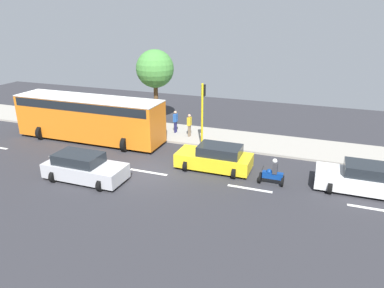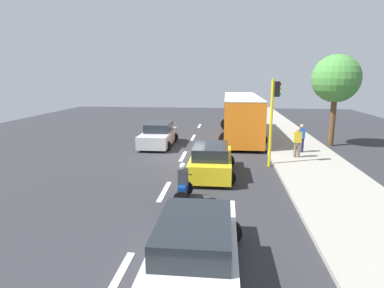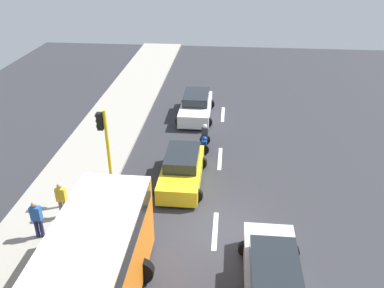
{
  "view_description": "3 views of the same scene",
  "coord_description": "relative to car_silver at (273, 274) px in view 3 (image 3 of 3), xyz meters",
  "views": [
    {
      "loc": [
        -16.76,
        -8.91,
        8.79
      ],
      "look_at": [
        2.14,
        -1.94,
        1.27
      ],
      "focal_mm": 33.02,
      "sensor_mm": 36.0,
      "label": 1
    },
    {
      "loc": [
        2.43,
        -18.57,
        4.65
      ],
      "look_at": [
        0.82,
        -2.85,
        1.35
      ],
      "focal_mm": 30.66,
      "sensor_mm": 36.0,
      "label": 2
    },
    {
      "loc": [
        -0.28,
        13.15,
        11.04
      ],
      "look_at": [
        1.38,
        -4.42,
        1.67
      ],
      "focal_mm": 37.85,
      "sensor_mm": 36.0,
      "label": 3
    }
  ],
  "objects": [
    {
      "name": "sidewalk",
      "position": [
        9.07,
        -2.9,
        -0.64
      ],
      "size": [
        4.0,
        60.0,
        0.15
      ],
      "primitive_type": "cube",
      "color": "#9E998E",
      "rests_on": "ground"
    },
    {
      "name": "lane_stripe_far_north",
      "position": [
        2.07,
        -14.9,
        -0.71
      ],
      "size": [
        0.2,
        2.4,
        0.01
      ],
      "primitive_type": "cube",
      "color": "white",
      "rests_on": "ground"
    },
    {
      "name": "car_yellow_cab",
      "position": [
        3.87,
        -6.44,
        -0.0
      ],
      "size": [
        2.3,
        4.42,
        1.52
      ],
      "color": "yellow",
      "rests_on": "ground"
    },
    {
      "name": "lane_stripe_mid",
      "position": [
        2.07,
        -2.9,
        -0.71
      ],
      "size": [
        0.2,
        2.4,
        0.01
      ],
      "primitive_type": "cube",
      "color": "white",
      "rests_on": "ground"
    },
    {
      "name": "pedestrian_by_tree",
      "position": [
        9.02,
        -1.72,
        0.35
      ],
      "size": [
        0.4,
        0.24,
        1.69
      ],
      "color": "#1E1E4C",
      "rests_on": "sidewalk"
    },
    {
      "name": "car_silver",
      "position": [
        0.0,
        0.0,
        0.0
      ],
      "size": [
        2.3,
        4.57,
        1.52
      ],
      "color": "#B7B7BC",
      "rests_on": "ground"
    },
    {
      "name": "ground_plane",
      "position": [
        2.07,
        -2.9,
        -0.76
      ],
      "size": [
        40.0,
        60.0,
        0.1
      ],
      "primitive_type": "cube",
      "color": "#2D2D33"
    },
    {
      "name": "motorcycle",
      "position": [
        2.99,
        -9.92,
        -0.07
      ],
      "size": [
        0.6,
        1.3,
        1.53
      ],
      "color": "black",
      "rests_on": "ground"
    },
    {
      "name": "pedestrian_near_signal",
      "position": [
        8.53,
        -3.04,
        0.35
      ],
      "size": [
        0.4,
        0.24,
        1.69
      ],
      "color": "#72604C",
      "rests_on": "sidewalk"
    },
    {
      "name": "car_white",
      "position": [
        3.86,
        -14.46,
        0.0
      ],
      "size": [
        2.35,
        4.58,
        1.52
      ],
      "color": "white",
      "rests_on": "ground"
    },
    {
      "name": "lane_stripe_north",
      "position": [
        2.07,
        -8.9,
        -0.71
      ],
      "size": [
        0.2,
        2.4,
        0.01
      ],
      "primitive_type": "cube",
      "color": "white",
      "rests_on": "ground"
    },
    {
      "name": "traffic_light_corner",
      "position": [
        6.92,
        -4.6,
        2.22
      ],
      "size": [
        0.49,
        0.24,
        4.5
      ],
      "color": "yellow",
      "rests_on": "ground"
    }
  ]
}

